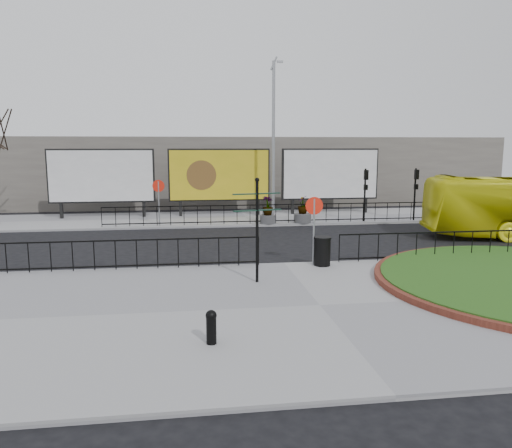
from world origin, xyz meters
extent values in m
plane|color=black|center=(0.00, 0.00, 0.00)|extent=(90.00, 90.00, 0.00)
cube|color=gray|center=(0.00, -5.00, 0.06)|extent=(30.00, 10.00, 0.12)
cube|color=gray|center=(0.00, 12.00, 0.06)|extent=(44.00, 6.00, 0.12)
cylinder|color=gray|center=(-5.00, 9.40, 1.32)|extent=(0.07, 0.07, 2.40)
cylinder|color=red|center=(-5.00, 9.40, 2.27)|extent=(0.64, 0.03, 0.64)
cylinder|color=white|center=(-5.00, 9.42, 2.27)|extent=(0.50, 0.03, 0.50)
cylinder|color=gray|center=(1.00, -0.40, 1.32)|extent=(0.07, 0.07, 2.40)
cylinder|color=red|center=(1.00, -0.40, 2.27)|extent=(0.64, 0.03, 0.64)
cylinder|color=white|center=(1.00, -0.38, 2.27)|extent=(0.50, 0.03, 0.50)
cube|color=black|center=(-10.90, 13.00, 0.62)|extent=(0.18, 0.18, 1.00)
cube|color=black|center=(-6.10, 13.00, 0.62)|extent=(0.18, 0.18, 1.00)
cube|color=black|center=(-8.50, 13.00, 2.62)|extent=(6.20, 0.25, 3.20)
cube|color=silver|center=(-8.50, 12.84, 2.62)|extent=(6.00, 0.06, 3.00)
cube|color=black|center=(-3.90, 13.00, 0.62)|extent=(0.18, 0.18, 1.00)
cube|color=black|center=(0.90, 13.00, 0.62)|extent=(0.18, 0.18, 1.00)
cube|color=black|center=(-1.50, 13.00, 2.62)|extent=(6.20, 0.25, 3.20)
cube|color=gold|center=(-1.50, 12.84, 2.62)|extent=(6.00, 0.06, 3.00)
cube|color=black|center=(3.10, 13.00, 0.62)|extent=(0.18, 0.18, 1.00)
cube|color=black|center=(7.90, 13.00, 0.62)|extent=(0.18, 0.18, 1.00)
cube|color=black|center=(5.50, 13.00, 2.62)|extent=(6.20, 0.25, 3.20)
cube|color=silver|center=(5.50, 12.84, 2.62)|extent=(6.00, 0.06, 3.00)
cylinder|color=gray|center=(1.50, 11.00, 4.62)|extent=(0.18, 0.18, 9.00)
cylinder|color=gray|center=(1.50, 11.00, 8.97)|extent=(0.43, 0.10, 0.77)
cube|color=gray|center=(1.85, 11.00, 9.07)|extent=(0.35, 0.15, 0.12)
cylinder|color=black|center=(6.50, 9.40, 1.62)|extent=(0.10, 0.10, 3.00)
cube|color=black|center=(6.50, 9.28, 2.77)|extent=(0.22, 0.18, 0.55)
cube|color=black|center=(6.50, 9.28, 2.07)|extent=(0.20, 0.16, 0.30)
cylinder|color=black|center=(9.50, 9.40, 1.62)|extent=(0.10, 0.10, 3.00)
cube|color=black|center=(9.50, 9.28, 2.77)|extent=(0.22, 0.18, 0.55)
cube|color=black|center=(9.50, 9.28, 2.07)|extent=(0.20, 0.16, 0.30)
cube|color=slate|center=(0.00, 22.00, 2.50)|extent=(40.00, 10.00, 5.00)
cylinder|color=black|center=(-1.36, -2.46, 1.71)|extent=(0.09, 0.09, 3.19)
sphere|color=black|center=(-1.36, -2.46, 3.36)|extent=(0.14, 0.14, 0.14)
cube|color=black|center=(-1.76, -2.51, 2.93)|extent=(0.76, 0.23, 0.03)
cube|color=black|center=(-0.98, -2.35, 2.93)|extent=(0.76, 0.34, 0.03)
cube|color=black|center=(-1.75, -2.55, 2.42)|extent=(0.76, 0.30, 0.03)
cube|color=black|center=(-0.96, -2.41, 2.42)|extent=(0.76, 0.23, 0.03)
cylinder|color=black|center=(-3.05, -7.26, 0.43)|extent=(0.22, 0.22, 0.62)
sphere|color=black|center=(-3.05, -7.26, 0.76)|extent=(0.25, 0.25, 0.25)
cylinder|color=black|center=(1.28, -0.60, 0.61)|extent=(0.59, 0.59, 0.98)
cylinder|color=black|center=(1.28, -0.60, 1.13)|extent=(0.63, 0.63, 0.07)
cylinder|color=#4C4C4F|center=(0.92, 9.40, 0.35)|extent=(0.89, 0.89, 0.46)
imported|color=#194612|center=(0.92, 9.40, 1.12)|extent=(0.83, 0.83, 1.07)
cylinder|color=#4C4C4F|center=(2.91, 9.40, 0.37)|extent=(0.97, 0.97, 0.50)
imported|color=#194612|center=(2.91, 9.40, 1.13)|extent=(0.70, 0.70, 1.01)
camera|label=1|loc=(-3.52, -17.65, 4.40)|focal=35.00mm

